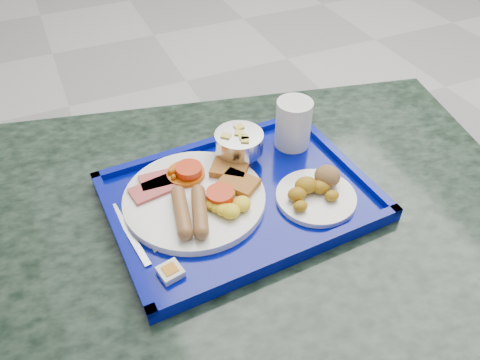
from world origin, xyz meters
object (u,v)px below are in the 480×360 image
object	(u,v)px
bread_plate	(316,191)
fruit_bowl	(239,143)
tray	(240,198)
juice_cup	(293,122)
table	(227,275)
main_plate	(199,196)

from	to	relation	value
bread_plate	fruit_bowl	size ratio (longest dim) A/B	1.54
tray	bread_plate	size ratio (longest dim) A/B	3.31
fruit_bowl	juice_cup	world-z (taller)	juice_cup
juice_cup	tray	bearing A→B (deg)	-148.56
table	main_plate	size ratio (longest dim) A/B	4.98
table	fruit_bowl	xyz separation A→B (m)	(0.08, 0.12, 0.25)
bread_plate	juice_cup	size ratio (longest dim) A/B	1.44
tray	main_plate	world-z (taller)	main_plate
juice_cup	main_plate	bearing A→B (deg)	-160.57
juice_cup	bread_plate	bearing A→B (deg)	-102.96
tray	juice_cup	world-z (taller)	juice_cup
main_plate	bread_plate	distance (m)	0.22
main_plate	juice_cup	bearing A→B (deg)	19.43
main_plate	juice_cup	size ratio (longest dim) A/B	2.54
juice_cup	fruit_bowl	bearing A→B (deg)	-178.17
table	main_plate	world-z (taller)	main_plate
table	tray	bearing A→B (deg)	26.93
tray	bread_plate	distance (m)	0.15
bread_plate	fruit_bowl	bearing A→B (deg)	118.79
bread_plate	juice_cup	distance (m)	0.18
main_plate	bread_plate	size ratio (longest dim) A/B	1.76
table	tray	world-z (taller)	tray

